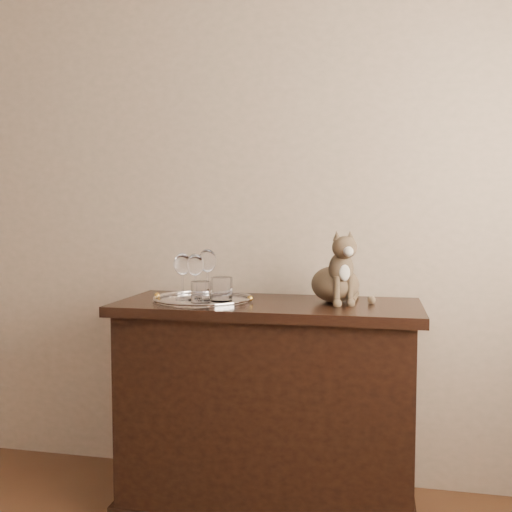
{
  "coord_description": "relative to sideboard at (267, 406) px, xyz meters",
  "views": [
    {
      "loc": [
        1.02,
        -0.27,
        1.19
      ],
      "look_at": [
        0.55,
        1.95,
        1.03
      ],
      "focal_mm": 40.0,
      "sensor_mm": 36.0,
      "label": 1
    }
  ],
  "objects": [
    {
      "name": "tumbler_b",
      "position": [
        -0.24,
        -0.13,
        0.48
      ],
      "size": [
        0.08,
        0.08,
        0.08
      ],
      "primitive_type": "cylinder",
      "color": "white",
      "rests_on": "tray"
    },
    {
      "name": "tray",
      "position": [
        -0.26,
        -0.03,
        0.43
      ],
      "size": [
        0.4,
        0.4,
        0.01
      ],
      "primitive_type": "cylinder",
      "color": "silver",
      "rests_on": "sideboard"
    },
    {
      "name": "wine_glass_b",
      "position": [
        -0.26,
        0.03,
        0.53
      ],
      "size": [
        0.08,
        0.08,
        0.2
      ],
      "primitive_type": null,
      "color": "white",
      "rests_on": "tray"
    },
    {
      "name": "cat",
      "position": [
        0.26,
        0.06,
        0.57
      ],
      "size": [
        0.37,
        0.36,
        0.29
      ],
      "primitive_type": null,
      "rotation": [
        0.0,
        0.0,
        0.39
      ],
      "color": "#493D2B",
      "rests_on": "sideboard"
    },
    {
      "name": "wine_glass_c",
      "position": [
        -0.34,
        -0.04,
        0.53
      ],
      "size": [
        0.07,
        0.07,
        0.19
      ],
      "primitive_type": null,
      "color": "silver",
      "rests_on": "tray"
    },
    {
      "name": "sideboard",
      "position": [
        0.0,
        0.0,
        0.0
      ],
      "size": [
        1.2,
        0.5,
        0.85
      ],
      "primitive_type": null,
      "color": "black",
      "rests_on": "ground"
    },
    {
      "name": "tumbler_a",
      "position": [
        -0.17,
        -0.06,
        0.48
      ],
      "size": [
        0.08,
        0.08,
        0.1
      ],
      "primitive_type": "cylinder",
      "color": "silver",
      "rests_on": "tray"
    },
    {
      "name": "wall_back",
      "position": [
        -0.6,
        0.31,
        0.93
      ],
      "size": [
        4.0,
        0.1,
        2.7
      ],
      "primitive_type": "cube",
      "color": "tan",
      "rests_on": "ground"
    },
    {
      "name": "wine_glass_d",
      "position": [
        -0.29,
        -0.05,
        0.53
      ],
      "size": [
        0.07,
        0.07,
        0.18
      ],
      "primitive_type": null,
      "color": "white",
      "rests_on": "tray"
    }
  ]
}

